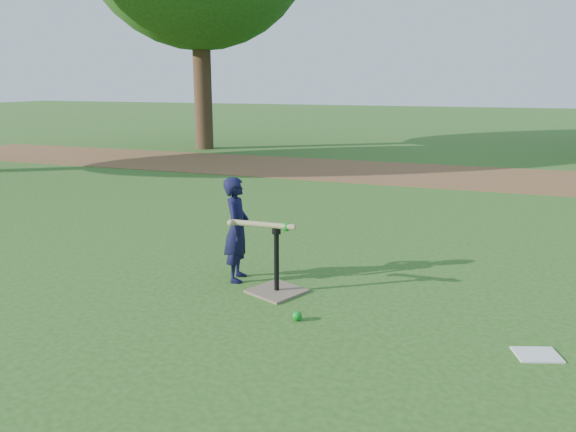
% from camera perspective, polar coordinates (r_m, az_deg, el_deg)
% --- Properties ---
extents(ground, '(80.00, 80.00, 0.00)m').
position_cam_1_polar(ground, '(4.94, -2.39, -8.84)').
color(ground, '#285116').
rests_on(ground, ground).
extents(dirt_strip, '(24.00, 3.00, 0.01)m').
position_cam_1_polar(dirt_strip, '(11.99, 11.52, 4.30)').
color(dirt_strip, brown).
rests_on(dirt_strip, ground).
extents(child, '(0.32, 0.42, 1.01)m').
position_cam_1_polar(child, '(5.37, -5.20, -1.36)').
color(child, black).
rests_on(child, ground).
extents(wiffle_ball_ground, '(0.08, 0.08, 0.08)m').
position_cam_1_polar(wiffle_ball_ground, '(4.59, 0.94, -10.11)').
color(wiffle_ball_ground, '#0C851B').
rests_on(wiffle_ball_ground, ground).
extents(clipboard, '(0.36, 0.31, 0.01)m').
position_cam_1_polar(clipboard, '(4.43, 23.97, -12.75)').
color(clipboard, silver).
rests_on(clipboard, ground).
extents(batting_tee, '(0.57, 0.57, 0.61)m').
position_cam_1_polar(batting_tee, '(5.14, -1.16, -6.60)').
color(batting_tee, '#75604A').
rests_on(batting_tee, ground).
extents(swing_action, '(0.63, 0.13, 0.08)m').
position_cam_1_polar(swing_action, '(5.01, -2.41, -0.92)').
color(swing_action, tan).
rests_on(swing_action, ground).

